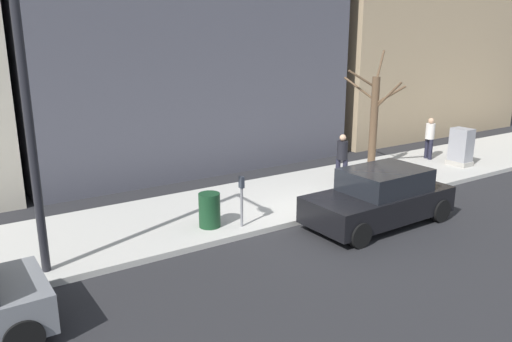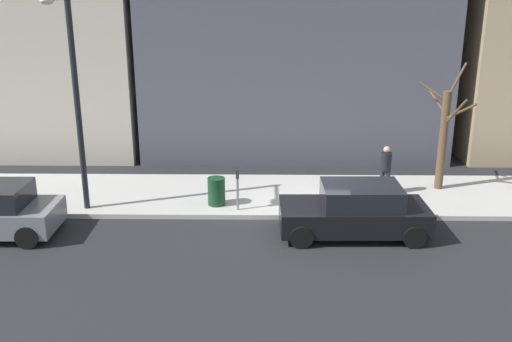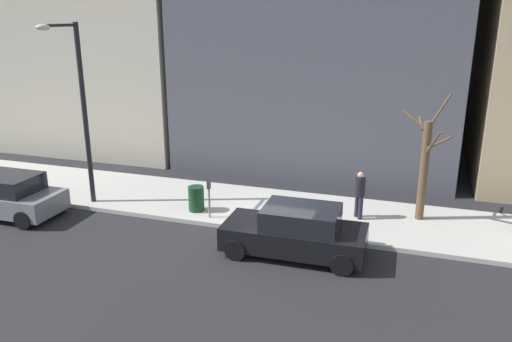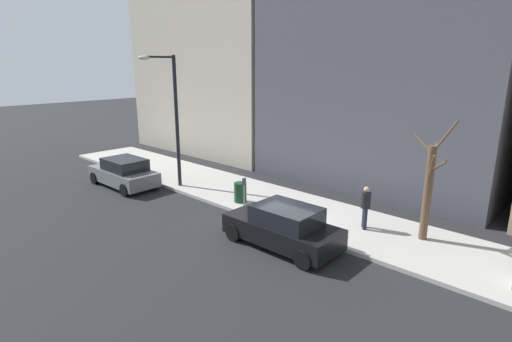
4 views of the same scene
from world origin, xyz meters
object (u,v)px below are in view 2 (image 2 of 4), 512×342
Objects in this scene: parked_car_black at (355,211)px; trash_bin at (216,191)px; pedestrian_midblock at (386,167)px; bare_tree at (444,135)px; streetlamp at (73,88)px; parking_meter at (238,185)px.

parked_car_black reaches higher than trash_bin.
bare_tree is at bearing 70.03° from pedestrian_midblock.
streetlamp reaches higher than bare_tree.
trash_bin is at bearing 102.64° from bare_tree.
parking_meter is 0.81× the size of pedestrian_midblock.
pedestrian_midblock is (-0.59, 2.02, -0.96)m from bare_tree.
pedestrian_midblock is at bearing -72.26° from parking_meter.
parked_car_black is 0.65× the size of streetlamp.
trash_bin is 0.54× the size of pedestrian_midblock.
bare_tree reaches higher than parking_meter.
streetlamp is 3.92× the size of pedestrian_midblock.
bare_tree is 7.95m from trash_bin.
streetlamp is at bearing 79.60° from parked_car_black.
pedestrian_midblock reaches higher than trash_bin.
parking_meter reaches higher than trash_bin.
parked_car_black is 3.77m from parking_meter.
parked_car_black is 2.55× the size of pedestrian_midblock.
bare_tree is (2.16, -6.92, 1.07)m from parking_meter.
trash_bin is at bearing -114.98° from pedestrian_midblock.
parked_car_black is at bearing -115.57° from trash_bin.
bare_tree is (3.69, -3.49, 1.31)m from parked_car_black.
streetlamp is (1.36, 8.24, 3.28)m from parked_car_black.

